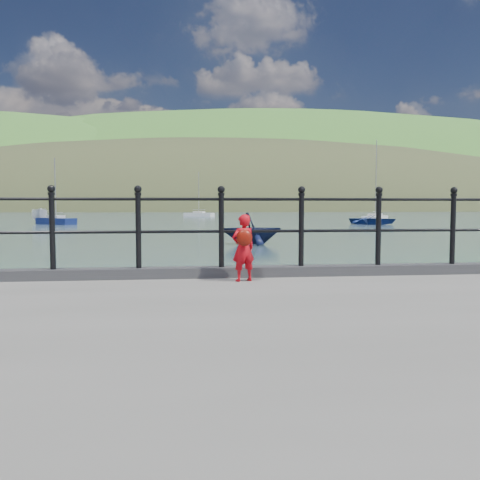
{
  "coord_description": "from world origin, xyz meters",
  "views": [
    {
      "loc": [
        0.02,
        -7.57,
        2.05
      ],
      "look_at": [
        0.87,
        -0.2,
        1.55
      ],
      "focal_mm": 38.0,
      "sensor_mm": 36.0,
      "label": 1
    }
  ],
  "objects": [
    {
      "name": "launch_blue",
      "position": [
        20.86,
        45.94,
        0.52
      ],
      "size": [
        6.21,
        5.97,
        1.05
      ],
      "primitive_type": "imported",
      "rotation": [
        0.0,
        0.0,
        0.9
      ],
      "color": "navy",
      "rests_on": "ground"
    },
    {
      "name": "ground",
      "position": [
        0.0,
        0.0,
        0.0
      ],
      "size": [
        600.0,
        600.0,
        0.0
      ],
      "primitive_type": "plane",
      "color": "#2D4251",
      "rests_on": "ground"
    },
    {
      "name": "kerb",
      "position": [
        0.0,
        -0.15,
        1.07
      ],
      "size": [
        60.0,
        0.3,
        0.15
      ],
      "primitive_type": "cube",
      "color": "#28282B",
      "rests_on": "quay"
    },
    {
      "name": "sailboat_far",
      "position": [
        25.66,
        57.43,
        0.34
      ],
      "size": [
        5.9,
        7.76,
        10.94
      ],
      "rotation": [
        0.0,
        0.0,
        1.02
      ],
      "color": "white",
      "rests_on": "ground"
    },
    {
      "name": "railing",
      "position": [
        0.0,
        -0.15,
        1.82
      ],
      "size": [
        18.11,
        0.11,
        1.2
      ],
      "color": "black",
      "rests_on": "kerb"
    },
    {
      "name": "sailboat_port",
      "position": [
        -13.65,
        49.95,
        0.34
      ],
      "size": [
        4.9,
        4.43,
        7.43
      ],
      "rotation": [
        0.0,
        0.0,
        -0.69
      ],
      "color": "navy",
      "rests_on": "ground"
    },
    {
      "name": "sailboat_deep",
      "position": [
        3.28,
        87.92,
        0.34
      ],
      "size": [
        5.83,
        4.3,
        8.53
      ],
      "rotation": [
        0.0,
        0.0,
        -0.51
      ],
      "color": "white",
      "rests_on": "ground"
    },
    {
      "name": "child",
      "position": [
        0.87,
        -0.61,
        1.48
      ],
      "size": [
        0.4,
        0.35,
        0.93
      ],
      "rotation": [
        0.0,
        0.0,
        3.5
      ],
      "color": "red",
      "rests_on": "quay"
    },
    {
      "name": "far_shore",
      "position": [
        38.34,
        239.41,
        -22.57
      ],
      "size": [
        830.0,
        200.0,
        156.0
      ],
      "color": "#333A21",
      "rests_on": "ground"
    },
    {
      "name": "launch_navy",
      "position": [
        3.73,
        19.18,
        0.84
      ],
      "size": [
        3.37,
        2.96,
        1.69
      ],
      "primitive_type": "imported",
      "rotation": [
        0.0,
        0.0,
        1.63
      ],
      "color": "black",
      "rests_on": "ground"
    },
    {
      "name": "launch_white",
      "position": [
        -16.14,
        52.96,
        0.89
      ],
      "size": [
        2.87,
        4.91,
        1.79
      ],
      "primitive_type": "imported",
      "rotation": [
        0.0,
        0.0,
        0.26
      ],
      "color": "white",
      "rests_on": "ground"
    }
  ]
}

